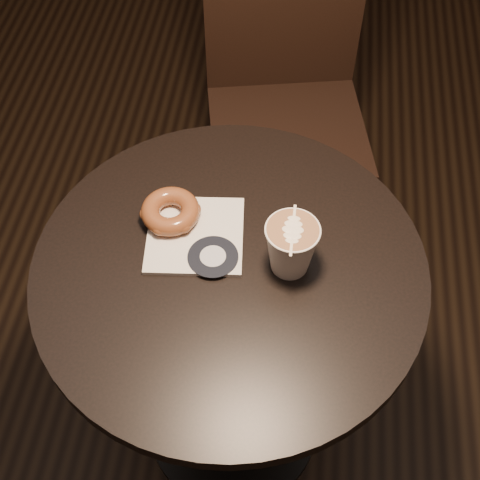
% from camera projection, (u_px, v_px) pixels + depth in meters
% --- Properties ---
extents(cafe_table, '(0.70, 0.70, 0.75)m').
position_uv_depth(cafe_table, '(231.00, 321.00, 1.33)').
color(cafe_table, black).
rests_on(cafe_table, ground).
extents(chair, '(0.48, 0.48, 1.03)m').
position_uv_depth(chair, '(285.00, 74.00, 1.74)').
color(chair, black).
rests_on(chair, ground).
extents(pastry_bag, '(0.19, 0.19, 0.01)m').
position_uv_depth(pastry_bag, '(195.00, 235.00, 1.21)').
color(pastry_bag, silver).
rests_on(pastry_bag, cafe_table).
extents(doughnut, '(0.11, 0.11, 0.03)m').
position_uv_depth(doughnut, '(170.00, 211.00, 1.21)').
color(doughnut, brown).
rests_on(doughnut, pastry_bag).
extents(latte_cup, '(0.09, 0.09, 0.10)m').
position_uv_depth(latte_cup, '(291.00, 248.00, 1.13)').
color(latte_cup, silver).
rests_on(latte_cup, cafe_table).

